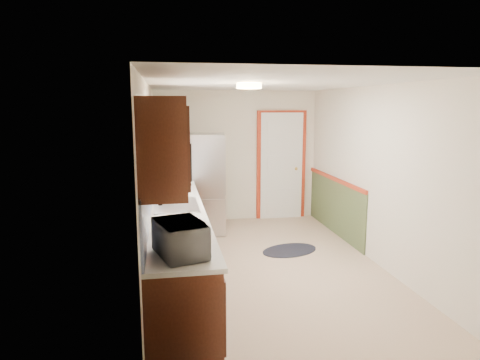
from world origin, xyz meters
name	(u,v)px	position (x,y,z in m)	size (l,w,h in m)	color
room_shell	(269,179)	(0.00, 0.00, 1.20)	(3.20, 5.20, 2.52)	tan
kitchen_run	(173,218)	(-1.24, -0.29, 0.81)	(0.63, 4.00, 2.20)	#39170D
back_wall_trim	(292,174)	(0.99, 2.21, 0.89)	(1.12, 2.30, 2.08)	maroon
ceiling_fixture	(249,86)	(-0.30, -0.20, 2.36)	(0.30, 0.30, 0.06)	#FFD88C
microwave	(181,235)	(-1.20, -1.95, 1.11)	(0.51, 0.28, 0.34)	white
refrigerator	(204,184)	(-0.68, 1.78, 0.84)	(0.77, 0.74, 1.67)	#B7B7BC
rug	(290,250)	(0.48, 0.58, 0.01)	(0.88, 0.56, 0.01)	black
cooktop	(173,182)	(-1.19, 1.40, 0.95)	(0.53, 0.63, 0.02)	black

